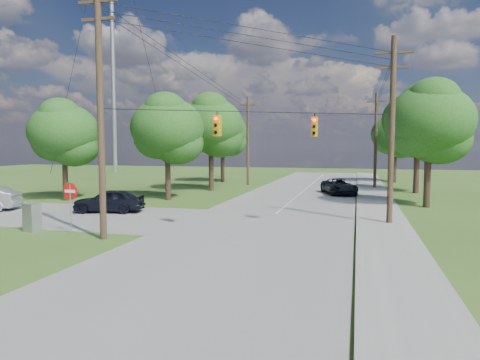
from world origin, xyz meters
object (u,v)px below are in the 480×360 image
(pole_sw, at_px, (100,108))
(pole_ne, at_px, (392,128))
(car_cross_dark, at_px, (109,200))
(do_not_enter_sign, at_px, (70,197))
(pole_north_w, at_px, (248,140))
(control_cabinet, at_px, (32,218))
(car_main_north, at_px, (339,186))
(pole_north_e, at_px, (376,140))

(pole_sw, bearing_deg, pole_ne, 29.38)
(car_cross_dark, height_order, do_not_enter_sign, do_not_enter_sign)
(pole_north_w, distance_m, control_cabinet, 29.63)
(pole_sw, relative_size, car_cross_dark, 2.61)
(car_cross_dark, distance_m, do_not_enter_sign, 7.09)
(pole_sw, distance_m, pole_ne, 15.51)
(car_main_north, bearing_deg, pole_north_w, 126.58)
(pole_north_e, relative_size, do_not_enter_sign, 3.82)
(do_not_enter_sign, bearing_deg, pole_ne, 28.88)
(pole_north_w, distance_m, car_main_north, 13.40)
(do_not_enter_sign, bearing_deg, pole_north_e, 66.41)
(pole_ne, relative_size, pole_north_e, 1.05)
(do_not_enter_sign, bearing_deg, pole_north_w, 91.26)
(pole_sw, height_order, car_cross_dark, pole_sw)
(pole_ne, height_order, do_not_enter_sign, pole_ne)
(pole_sw, distance_m, do_not_enter_sign, 4.92)
(car_cross_dark, relative_size, do_not_enter_sign, 1.76)
(car_cross_dark, bearing_deg, pole_sw, 17.12)
(pole_sw, height_order, pole_ne, pole_sw)
(pole_sw, xyz_separation_m, control_cabinet, (-4.62, 0.60, -5.50))
(pole_ne, relative_size, do_not_enter_sign, 4.01)
(pole_sw, bearing_deg, pole_north_e, 65.48)
(pole_north_e, bearing_deg, car_cross_dark, -128.61)
(control_cabinet, bearing_deg, pole_north_w, 96.91)
(control_cabinet, xyz_separation_m, do_not_enter_sign, (2.37, -0.00, 1.16))
(pole_north_e, bearing_deg, car_main_north, -115.69)
(pole_north_w, bearing_deg, car_main_north, -33.94)
(pole_sw, height_order, do_not_enter_sign, pole_sw)
(pole_north_w, xyz_separation_m, car_main_north, (10.50, -7.07, -4.39))
(pole_north_e, height_order, car_cross_dark, pole_north_e)
(pole_ne, bearing_deg, control_cabinet, -158.87)
(pole_north_e, height_order, control_cabinet, pole_north_e)
(pole_north_e, distance_m, control_cabinet, 34.48)
(pole_sw, xyz_separation_m, do_not_enter_sign, (-2.24, 0.60, -4.34))
(car_cross_dark, height_order, car_main_north, car_cross_dark)
(pole_north_e, xyz_separation_m, car_main_north, (-3.40, -7.07, -4.39))
(car_cross_dark, distance_m, control_cabinet, 6.71)
(car_main_north, distance_m, do_not_enter_sign, 25.20)
(control_cabinet, distance_m, do_not_enter_sign, 2.64)
(car_main_north, xyz_separation_m, control_cabinet, (-14.72, -21.93, -0.01))
(pole_north_w, relative_size, do_not_enter_sign, 3.82)
(pole_sw, bearing_deg, car_main_north, 65.86)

